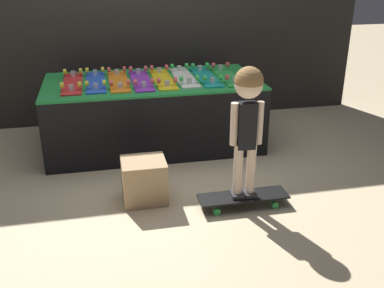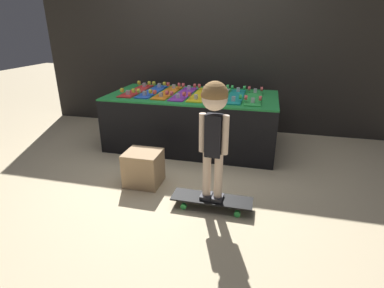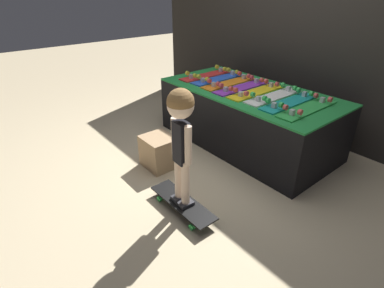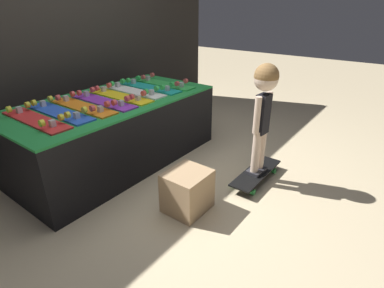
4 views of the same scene
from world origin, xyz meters
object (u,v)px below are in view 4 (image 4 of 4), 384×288
Objects in this scene: child at (264,100)px; skateboard_white_on_rack at (134,90)px; skateboard_blue_on_rack at (59,112)px; skateboard_on_floor at (256,173)px; skateboard_orange_on_rack at (83,106)px; storage_box at (187,191)px; skateboard_red_on_rack at (35,119)px; skateboard_purple_on_rack at (103,101)px; skateboard_yellow_on_rack at (120,95)px; skateboard_teal_on_rack at (150,87)px; skateboard_green_on_rack at (164,83)px.

skateboard_white_on_rack is at bearing 101.85° from child.
skateboard_blue_on_rack is 1.12× the size of skateboard_on_floor.
storage_box is (0.10, -1.12, -0.52)m from skateboard_orange_on_rack.
skateboard_red_on_rack is 1.87m from child.
skateboard_red_on_rack is at bearing 178.31° from skateboard_orange_on_rack.
skateboard_red_on_rack is 1.00× the size of skateboard_orange_on_rack.
skateboard_blue_on_rack is 0.43m from skateboard_purple_on_rack.
child is at bearing -82.31° from skateboard_white_on_rack.
storage_box is at bearing -64.88° from skateboard_red_on_rack.
skateboard_orange_on_rack and skateboard_white_on_rack have the same top height.
skateboard_teal_on_rack is (0.43, 0.00, 0.00)m from skateboard_yellow_on_rack.
skateboard_red_on_rack reaches higher than skateboard_on_floor.
storage_box is at bearing 164.95° from child.
skateboard_on_floor is (0.19, -1.39, -0.61)m from skateboard_white_on_rack.
skateboard_blue_on_rack is (0.21, 0.01, 0.00)m from skateboard_red_on_rack.
skateboard_purple_on_rack reaches higher than skateboard_on_floor.
skateboard_yellow_on_rack is 0.78× the size of child.
skateboard_green_on_rack is 0.78× the size of child.
skateboard_orange_on_rack and skateboard_teal_on_rack have the same top height.
skateboard_on_floor is (0.40, -1.36, -0.61)m from skateboard_yellow_on_rack.
skateboard_white_on_rack is at bearing -0.31° from skateboard_blue_on_rack.
skateboard_yellow_on_rack is at bearing -2.91° from skateboard_blue_on_rack.
skateboard_white_on_rack is at bearing 0.27° from skateboard_red_on_rack.
skateboard_yellow_on_rack is 1.00× the size of skateboard_white_on_rack.
skateboard_red_on_rack is 0.64m from skateboard_purple_on_rack.
skateboard_green_on_rack is at bearing -1.46° from skateboard_yellow_on_rack.
skateboard_red_on_rack is at bearing 179.17° from skateboard_teal_on_rack.
storage_box is at bearing -95.92° from skateboard_purple_on_rack.
storage_box is at bearing -74.55° from skateboard_blue_on_rack.
skateboard_on_floor is 2.05× the size of storage_box.
child is at bearing -90.00° from skateboard_on_floor.
child reaches higher than storage_box.
skateboard_blue_on_rack is 1.00× the size of skateboard_white_on_rack.
skateboard_green_on_rack is (1.50, -0.04, 0.00)m from skateboard_red_on_rack.
skateboard_blue_on_rack is 0.78× the size of child.
skateboard_red_on_rack is 1.50m from skateboard_green_on_rack.
skateboard_green_on_rack is (0.64, -0.02, 0.00)m from skateboard_yellow_on_rack.
storage_box is (-0.11, -1.10, -0.52)m from skateboard_purple_on_rack.
skateboard_orange_on_rack and skateboard_green_on_rack have the same top height.
storage_box is (-0.54, -1.13, -0.52)m from skateboard_white_on_rack.
skateboard_orange_on_rack is 0.78× the size of child.
skateboard_orange_on_rack is (0.21, -0.02, 0.00)m from skateboard_blue_on_rack.
skateboard_green_on_rack is 2.30× the size of storage_box.
skateboard_green_on_rack is 1.50m from skateboard_on_floor.
skateboard_blue_on_rack is 1.00× the size of skateboard_green_on_rack.
skateboard_red_on_rack is at bearing -179.73° from skateboard_white_on_rack.
skateboard_yellow_on_rack is at bearing 106.46° from skateboard_on_floor.
storage_box is at bearing -106.55° from skateboard_yellow_on_rack.
skateboard_on_floor is at bearing -53.12° from skateboard_blue_on_rack.
skateboard_white_on_rack is (0.43, 0.03, 0.00)m from skateboard_purple_on_rack.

